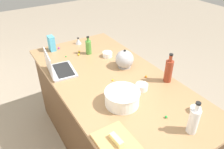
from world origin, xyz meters
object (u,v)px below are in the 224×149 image
Objects in this scene: mixing_bowl_large at (122,97)px; ramekin_medium at (142,87)px; bottle_olive at (88,47)px; cutting_board at (116,142)px; laptop at (58,68)px; ramekin_small at (107,54)px; kitchen_timer at (78,41)px; bottle_soy at (169,71)px; butter_stick_left at (117,140)px; bottle_vinegar at (194,120)px; candy_bag at (52,43)px; ramekin_wide at (195,109)px; kettle at (124,59)px.

mixing_bowl_large is 0.26m from ramekin_medium.
bottle_olive is 0.73× the size of cutting_board.
ramekin_small is (0.03, -0.56, -0.02)m from laptop.
mixing_bowl_large is 1.19m from kitchen_timer.
bottle_olive is at bearing -10.60° from mixing_bowl_large.
bottle_soy is 0.84m from butter_stick_left.
laptop reaches higher than bottle_olive.
bottle_vinegar is at bearing -153.99° from mixing_bowl_large.
cutting_board is 1.15m from ramekin_small.
candy_bag is at bearing 90.72° from kitchen_timer.
laptop is 0.74m from mixing_bowl_large.
kitchen_timer reaches higher than butter_stick_left.
bottle_vinegar is 3.23× the size of ramekin_wide.
ramekin_wide is at bearing 165.18° from bottle_soy.
ramekin_small is (0.68, 0.21, -0.08)m from bottle_soy.
bottle_vinegar is 3.21× the size of kitchen_timer.
bottle_vinegar is at bearing 123.13° from ramekin_wide.
ramekin_wide is at bearing -174.34° from ramekin_small.
candy_bag is at bearing -3.92° from cutting_board.
cutting_board is (-0.29, 0.25, -0.05)m from mixing_bowl_large.
ramekin_medium is at bearing -174.52° from bottle_olive.
bottle_vinegar is 1.66m from kitchen_timer.
kitchen_timer is (1.14, 0.34, -0.07)m from bottle_soy.
laptop reaches higher than candy_bag.
cutting_board is 2.51× the size of butter_stick_left.
ramekin_small is 0.61× the size of candy_bag.
butter_stick_left is (-0.01, 0.00, 0.03)m from cutting_board.
bottle_vinegar reaches higher than kettle.
ramekin_wide is (-1.08, -0.11, -0.01)m from ramekin_small.
kettle is at bearing -158.51° from bottle_olive.
kettle is 1.25× the size of candy_bag.
bottle_vinegar reaches higher than laptop.
bottle_vinegar is 1.16× the size of kettle.
laptop is 1.66× the size of bottle_olive.
mixing_bowl_large reaches higher than butter_stick_left.
bottle_olive reaches higher than cutting_board.
laptop is 0.65m from kitchen_timer.
kettle is at bearing -13.26° from ramekin_medium.
ramekin_medium is (-0.82, -0.08, -0.05)m from bottle_olive.
kettle is at bearing 23.69° from bottle_soy.
cutting_board is at bearing 151.58° from ramekin_small.
butter_stick_left reaches higher than ramekin_medium.
kettle reaches higher than ramekin_wide.
bottle_soy is 3.54× the size of ramekin_wide.
butter_stick_left is 1.07× the size of ramekin_small.
laptop is 1.96× the size of candy_bag.
ramekin_small is (-0.17, -0.14, -0.05)m from bottle_olive.
ramekin_small is at bearing 7.06° from kettle.
bottle_soy is 0.92m from bottle_olive.
bottle_soy reaches higher than laptop.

